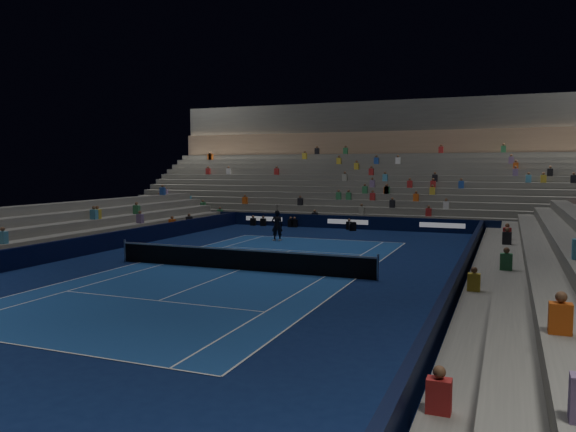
{
  "coord_description": "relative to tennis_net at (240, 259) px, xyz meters",
  "views": [
    {
      "loc": [
        11.34,
        -22.58,
        4.69
      ],
      "look_at": [
        0.0,
        6.0,
        2.0
      ],
      "focal_mm": 34.7,
      "sensor_mm": 36.0,
      "label": 1
    }
  ],
  "objects": [
    {
      "name": "ground",
      "position": [
        0.0,
        0.0,
        -0.5
      ],
      "size": [
        90.0,
        90.0,
        0.0
      ],
      "primitive_type": "plane",
      "color": "#0C1A48",
      "rests_on": "ground"
    },
    {
      "name": "court_surface",
      "position": [
        0.0,
        0.0,
        -0.5
      ],
      "size": [
        10.97,
        23.77,
        0.01
      ],
      "primitive_type": "cube",
      "color": "navy",
      "rests_on": "ground"
    },
    {
      "name": "sponsor_barrier_far",
      "position": [
        0.0,
        18.5,
        -0.0
      ],
      "size": [
        44.0,
        0.25,
        1.0
      ],
      "primitive_type": "cube",
      "color": "black",
      "rests_on": "ground"
    },
    {
      "name": "sponsor_barrier_east",
      "position": [
        9.7,
        0.0,
        -0.0
      ],
      "size": [
        0.25,
        37.0,
        1.0
      ],
      "primitive_type": "cube",
      "color": "black",
      "rests_on": "ground"
    },
    {
      "name": "sponsor_barrier_west",
      "position": [
        -9.7,
        0.0,
        -0.0
      ],
      "size": [
        0.25,
        37.0,
        1.0
      ],
      "primitive_type": "cube",
      "color": "black",
      "rests_on": "ground"
    },
    {
      "name": "grandstand_main",
      "position": [
        0.0,
        27.9,
        2.87
      ],
      "size": [
        44.0,
        15.2,
        11.2
      ],
      "color": "#63635E",
      "rests_on": "ground"
    },
    {
      "name": "grandstand_east",
      "position": [
        13.17,
        0.0,
        0.41
      ],
      "size": [
        5.0,
        37.0,
        2.5
      ],
      "color": "slate",
      "rests_on": "ground"
    },
    {
      "name": "grandstand_west",
      "position": [
        -13.17,
        0.0,
        0.41
      ],
      "size": [
        5.0,
        37.0,
        2.5
      ],
      "color": "gray",
      "rests_on": "ground"
    },
    {
      "name": "tennis_net",
      "position": [
        0.0,
        0.0,
        0.0
      ],
      "size": [
        12.9,
        0.1,
        1.1
      ],
      "color": "#B2B2B7",
      "rests_on": "ground"
    },
    {
      "name": "tennis_player",
      "position": [
        -2.35,
        10.02,
        0.48
      ],
      "size": [
        0.82,
        0.65,
        1.97
      ],
      "primitive_type": "imported",
      "rotation": [
        0.0,
        0.0,
        3.42
      ],
      "color": "black",
      "rests_on": "ground"
    },
    {
      "name": "broadcast_camera",
      "position": [
        0.64,
        17.4,
        -0.18
      ],
      "size": [
        0.68,
        1.02,
        0.63
      ],
      "color": "black",
      "rests_on": "ground"
    }
  ]
}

